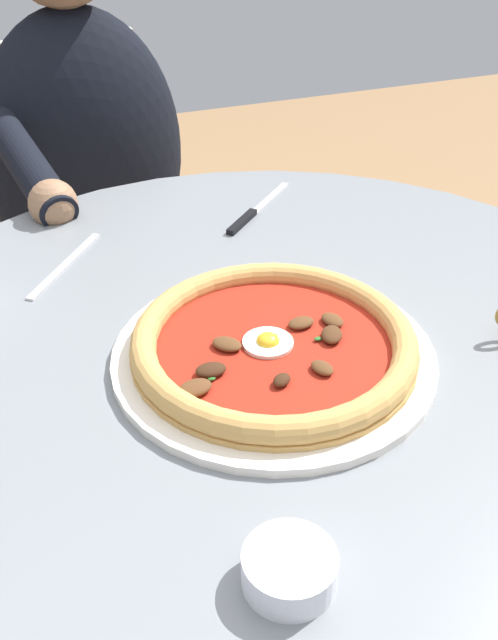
{
  "coord_description": "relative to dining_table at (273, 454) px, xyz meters",
  "views": [
    {
      "loc": [
        -0.25,
        -0.57,
        1.21
      ],
      "look_at": [
        -0.02,
        0.02,
        0.78
      ],
      "focal_mm": 40.27,
      "sensor_mm": 36.0,
      "label": 1
    }
  ],
  "objects": [
    {
      "name": "pizza_on_plate",
      "position": [
        -0.01,
        -0.02,
        0.18
      ],
      "size": [
        0.34,
        0.34,
        0.04
      ],
      "color": "white",
      "rests_on": "dining_table"
    },
    {
      "name": "cafe_chair_diner",
      "position": [
        -0.09,
        0.87,
        -0.07
      ],
      "size": [
        0.48,
        0.48,
        0.87
      ],
      "color": "beige",
      "rests_on": "ground"
    },
    {
      "name": "steak_knife",
      "position": [
        0.09,
        0.3,
        0.16
      ],
      "size": [
        0.15,
        0.14,
        0.01
      ],
      "color": "silver",
      "rests_on": "dining_table"
    },
    {
      "name": "fork_utensil",
      "position": [
        -0.18,
        0.26,
        0.16
      ],
      "size": [
        0.11,
        0.14,
        0.0
      ],
      "color": "#BCBCC1",
      "rests_on": "dining_table"
    },
    {
      "name": "ramekin_capers",
      "position": [
        -0.11,
        -0.27,
        0.18
      ],
      "size": [
        0.07,
        0.07,
        0.03
      ],
      "color": "white",
      "rests_on": "dining_table"
    },
    {
      "name": "dining_table",
      "position": [
        0.0,
        0.0,
        0.0
      ],
      "size": [
        0.97,
        0.97,
        0.75
      ],
      "color": "gray",
      "rests_on": "ground"
    },
    {
      "name": "diner_person",
      "position": [
        -0.08,
        0.72,
        -0.08
      ],
      "size": [
        0.39,
        0.52,
        1.15
      ],
      "color": "#282833",
      "rests_on": "ground"
    }
  ]
}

